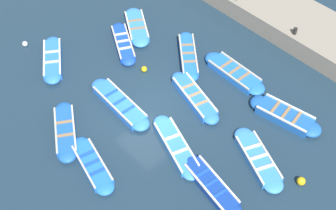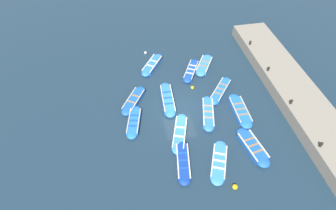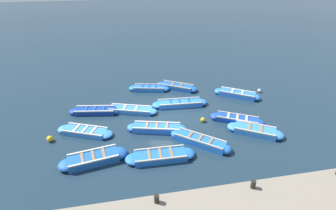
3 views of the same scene
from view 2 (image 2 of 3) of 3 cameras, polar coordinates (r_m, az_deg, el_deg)
The scene contains 22 objects.
ground_plane at distance 21.05m, azimuth 2.75°, elevation -0.72°, with size 120.00×120.00×0.00m, color #1C303F.
boat_near_quay at distance 18.02m, azimuth 3.31°, elevation -12.22°, with size 1.29×3.54×0.38m.
boat_mid_row at distance 20.69m, azimuth 8.69°, elevation -1.75°, with size 1.63×3.70×0.43m.
boat_tucked at distance 22.56m, azimuth 11.35°, elevation 3.09°, with size 2.87×3.26×0.46m.
boat_drifting at distance 24.90m, azimuth 7.87°, elevation 8.58°, with size 2.48×3.28×0.42m.
boat_far_corner at distance 21.41m, azimuth 15.40°, elevation -1.15°, with size 1.06×3.68×0.40m.
boat_broadside at distance 24.73m, azimuth -3.45°, elevation 8.71°, with size 2.58×3.32×0.44m.
boat_alongside at distance 18.32m, azimuth 11.02°, elevation -12.05°, with size 2.15×3.54×0.35m.
boat_end_of_row at distance 21.47m, azimuth -0.07°, elevation 1.28°, with size 1.06×3.99×0.40m.
boat_bow_out at distance 20.10m, azimuth -7.41°, elevation -3.64°, with size 1.48×3.33×0.37m.
boat_centre at distance 19.32m, azimuth 2.60°, elevation -6.11°, with size 1.91×3.75×0.36m.
boat_inner_gap at distance 21.54m, azimuth -7.47°, elevation 1.00°, with size 2.47×3.34×0.42m.
boat_outer_left at distance 19.48m, azimuth 17.93°, elevation -8.66°, with size 1.53×3.58×0.47m.
boat_outer_right at distance 24.16m, azimuth 5.06°, elevation 7.45°, with size 2.25×3.34×0.41m.
quay_wall at distance 24.19m, azimuth 25.27°, elevation 3.32°, with size 3.39×18.75×1.02m.
bollard_north at distance 20.17m, azimuth 30.33°, elevation -7.46°, with size 0.20×0.20×0.35m, color black.
bollard_mid_north at distance 21.96m, azimuth 25.23°, elevation 0.63°, with size 0.20×0.20×0.35m, color black.
bollard_mid_south at distance 24.26m, azimuth 20.99°, elevation 7.35°, with size 0.20×0.20×0.35m, color black.
bollard_south at distance 26.94m, azimuth 17.45°, elevation 12.79°, with size 0.20×0.20×0.35m, color black.
buoy_orange_near at distance 26.34m, azimuth -4.91°, elevation 11.26°, with size 0.29×0.29×0.29m, color silver.
buoy_yellow_far at distance 22.57m, azimuth 5.34°, elevation 3.79°, with size 0.29×0.29×0.29m, color #EAB214.
buoy_white_drifting at distance 17.66m, azimuth 14.36°, elevation -16.88°, with size 0.35×0.35×0.35m, color #EAB214.
Camera 2 is at (-3.61, -13.49, 15.74)m, focal length 28.00 mm.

